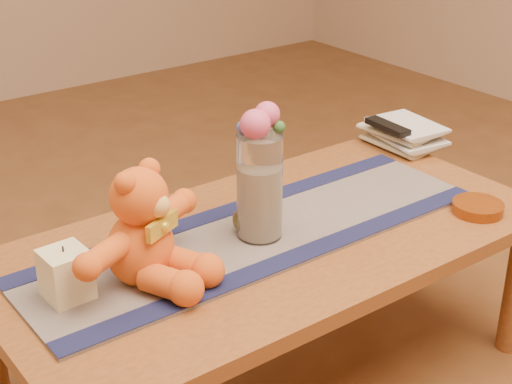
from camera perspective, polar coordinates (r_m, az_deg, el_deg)
floor at (r=2.17m, az=1.09°, el=-13.65°), size 5.50×5.50×0.00m
coffee_table_top at (r=1.93m, az=1.19°, el=-3.65°), size 1.40×0.70×0.04m
table_leg_br at (r=2.60m, az=8.37°, el=-1.39°), size 0.07×0.07×0.41m
persian_runner at (r=1.91m, az=0.17°, el=-3.12°), size 1.20×0.35×0.01m
runner_border_near at (r=1.81m, az=2.94°, el=-4.73°), size 1.20×0.06×0.00m
runner_border_far at (r=2.01m, az=-2.32°, el=-1.42°), size 1.20×0.06×0.00m
teddy_bear at (r=1.69m, az=-8.58°, el=-2.43°), size 0.46×0.43×0.25m
pillar_candle at (r=1.68m, az=-13.77°, el=-5.88°), size 0.09×0.09×0.11m
candle_wick at (r=1.65m, az=-13.98°, el=-4.08°), size 0.00×0.00×0.01m
glass_vase at (r=1.84m, az=0.27°, el=0.38°), size 0.11×0.11×0.26m
potpourri_fill at (r=1.86m, az=0.27°, el=-0.71°), size 0.09×0.09×0.18m
rose_left at (r=1.76m, az=-0.05°, el=5.00°), size 0.07×0.07×0.07m
rose_right at (r=1.79m, az=0.83°, el=5.73°), size 0.06×0.06×0.06m
blue_flower_back at (r=1.81m, az=-0.14°, el=5.38°), size 0.04×0.04×0.04m
blue_flower_side at (r=1.78m, az=-0.88°, el=4.74°), size 0.04×0.04×0.04m
leaf_sprig at (r=1.79m, az=1.69°, el=4.79°), size 0.03×0.03×0.03m
bronze_ball at (r=1.90m, az=-0.70°, el=-2.03°), size 0.08×0.08×0.07m
book_bottom at (r=2.43m, az=9.35°, el=3.20°), size 0.17×0.22×0.02m
book_lower at (r=2.43m, az=9.53°, el=3.61°), size 0.19×0.25×0.02m
book_upper at (r=2.42m, az=9.26°, el=4.03°), size 0.18×0.23×0.02m
book_top at (r=2.41m, az=9.54°, el=4.45°), size 0.19×0.24×0.02m
tv_remote at (r=2.40m, az=9.63°, el=4.77°), size 0.05×0.16×0.02m
amber_dish at (r=2.10m, az=15.97°, el=-1.11°), size 0.16×0.16×0.03m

